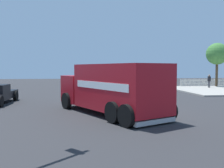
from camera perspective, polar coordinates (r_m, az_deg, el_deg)
name	(u,v)px	position (r m, az deg, el deg)	size (l,w,h in m)	color
ground_plane	(141,113)	(14.58, 6.36, -6.47)	(100.00, 100.00, 0.00)	#2B2B2D
delivery_truck	(111,88)	(14.09, -0.17, -0.92)	(5.77, 8.02, 2.73)	#AD141E
pedestrian_near_corner	(209,80)	(34.10, 20.63, 0.78)	(0.30, 0.51, 1.61)	#4C4C51
picket_fence_run	(205,82)	(37.26, 19.75, 0.34)	(6.94, 0.05, 0.95)	silver
shade_tree_near	(217,54)	(37.10, 22.17, 6.13)	(2.86, 2.86, 5.73)	brown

